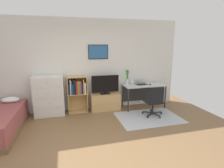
# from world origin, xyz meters

# --- Properties ---
(ground_plane) EXTENTS (7.20, 7.20, 0.00)m
(ground_plane) POSITION_xyz_m (0.00, 0.00, 0.00)
(ground_plane) COLOR brown
(wall_back_with_posters) EXTENTS (6.12, 0.09, 2.70)m
(wall_back_with_posters) POSITION_xyz_m (0.00, 2.43, 1.35)
(wall_back_with_posters) COLOR silver
(wall_back_with_posters) RESTS_ON ground_plane
(area_rug) EXTENTS (1.70, 1.20, 0.01)m
(area_rug) POSITION_xyz_m (1.68, 1.27, 0.00)
(area_rug) COLOR #B2B7BC
(area_rug) RESTS_ON ground_plane
(dresser) EXTENTS (0.81, 0.46, 1.13)m
(dresser) POSITION_xyz_m (-0.94, 2.15, 0.56)
(dresser) COLOR silver
(dresser) RESTS_ON ground_plane
(bookshelf) EXTENTS (0.56, 0.30, 1.06)m
(bookshelf) POSITION_xyz_m (-0.16, 2.21, 0.65)
(bookshelf) COLOR tan
(bookshelf) RESTS_ON ground_plane
(tv_stand) EXTENTS (0.89, 0.41, 0.51)m
(tv_stand) POSITION_xyz_m (0.67, 2.17, 0.25)
(tv_stand) COLOR tan
(tv_stand) RESTS_ON ground_plane
(television) EXTENTS (0.82, 0.16, 0.56)m
(television) POSITION_xyz_m (0.67, 2.15, 0.79)
(television) COLOR black
(television) RESTS_ON tv_stand
(desk) EXTENTS (1.27, 0.60, 0.74)m
(desk) POSITION_xyz_m (1.88, 2.15, 0.61)
(desk) COLOR silver
(desk) RESTS_ON ground_plane
(office_chair) EXTENTS (0.56, 0.58, 0.86)m
(office_chair) POSITION_xyz_m (1.86, 1.31, 0.46)
(office_chair) COLOR #232326
(office_chair) RESTS_ON ground_plane
(laptop) EXTENTS (0.40, 0.43, 0.16)m
(laptop) POSITION_xyz_m (1.80, 2.13, 0.80)
(laptop) COLOR #B7B7BC
(laptop) RESTS_ON desk
(computer_mouse) EXTENTS (0.06, 0.10, 0.03)m
(computer_mouse) POSITION_xyz_m (2.06, 2.00, 0.76)
(computer_mouse) COLOR #262628
(computer_mouse) RESTS_ON desk
(bamboo_vase) EXTENTS (0.10, 0.10, 0.45)m
(bamboo_vase) POSITION_xyz_m (1.41, 2.28, 0.99)
(bamboo_vase) COLOR silver
(bamboo_vase) RESTS_ON desk
(wine_glass) EXTENTS (0.07, 0.07, 0.18)m
(wine_glass) POSITION_xyz_m (1.48, 2.00, 0.87)
(wine_glass) COLOR silver
(wine_glass) RESTS_ON desk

